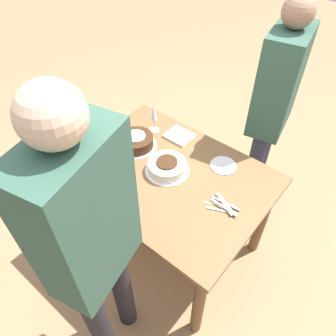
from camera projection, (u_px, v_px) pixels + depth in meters
ground_plane at (168, 242)px, 2.52m from camera, size 12.00×12.00×0.00m
dining_table at (168, 188)px, 2.07m from camera, size 1.20×0.90×0.76m
cake_center_white at (167, 167)px, 1.97m from camera, size 0.27×0.27×0.08m
cake_front_chocolate at (136, 141)px, 2.13m from camera, size 0.26×0.26×0.09m
wine_glass_near at (101, 137)px, 1.97m from camera, size 0.06×0.06×0.23m
wine_glass_far at (154, 114)px, 2.17m from camera, size 0.07×0.07×0.21m
dessert_plate_left at (223, 166)px, 2.02m from camera, size 0.16×0.16×0.01m
fork_pile at (224, 206)px, 1.80m from camera, size 0.20×0.13×0.02m
napkin_stack at (179, 136)px, 2.21m from camera, size 0.18×0.15×0.02m
person_cutting at (274, 100)px, 2.14m from camera, size 0.29×0.43×1.63m
person_watching at (90, 239)px, 1.29m from camera, size 0.30×0.44×1.78m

